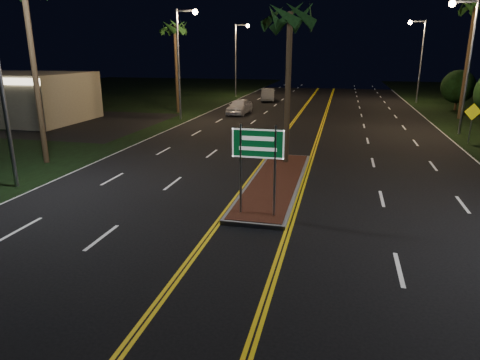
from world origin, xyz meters
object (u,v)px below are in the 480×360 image
(warning_sign, at_px, (472,117))
(streetlight_left_near, at_px, (4,52))
(palm_median, at_px, (290,17))
(car_far, at_px, (268,94))
(streetlight_left_far, at_px, (238,52))
(shrub_far, at_px, (458,87))
(streetlight_left_mid, at_px, (182,52))
(car_near, at_px, (239,105))
(highway_sign, at_px, (258,152))
(streetlight_right_mid, at_px, (465,52))
(median_island, at_px, (275,182))
(palm_left_far, at_px, (175,28))
(palm_right_far, at_px, (475,8))
(streetlight_right_far, at_px, (418,52))

(warning_sign, bearing_deg, streetlight_left_near, -157.11)
(palm_median, xyz_separation_m, car_far, (-6.02, 29.42, -6.44))
(streetlight_left_far, relative_size, shrub_far, 2.27)
(streetlight_left_mid, xyz_separation_m, palm_median, (10.61, -13.50, 1.62))
(car_near, bearing_deg, car_far, 90.58)
(highway_sign, height_order, car_near, highway_sign)
(streetlight_left_near, distance_m, streetlight_right_mid, 27.83)
(streetlight_left_mid, xyz_separation_m, shrub_far, (24.41, 12.00, -3.32))
(median_island, distance_m, shrub_far, 32.19)
(highway_sign, bearing_deg, streetlight_right_mid, 61.07)
(highway_sign, bearing_deg, warning_sign, 55.81)
(palm_left_far, bearing_deg, palm_median, -53.82)
(palm_median, bearing_deg, car_near, 110.77)
(palm_right_far, relative_size, shrub_far, 2.60)
(palm_left_far, bearing_deg, streetlight_left_mid, -61.33)
(highway_sign, bearing_deg, palm_left_far, 116.92)
(streetlight_left_near, bearing_deg, warning_sign, 34.46)
(car_far, relative_size, warning_sign, 1.96)
(streetlight_left_far, xyz_separation_m, streetlight_right_far, (21.23, -2.00, 0.00))
(palm_median, distance_m, warning_sign, 14.67)
(highway_sign, bearing_deg, streetlight_left_mid, 116.59)
(highway_sign, distance_m, car_far, 37.65)
(warning_sign, bearing_deg, palm_left_far, 146.91)
(streetlight_left_near, xyz_separation_m, streetlight_right_mid, (21.23, 18.00, 0.00))
(streetlight_left_far, relative_size, car_far, 1.79)
(highway_sign, relative_size, palm_left_far, 0.36)
(palm_right_far, xyz_separation_m, car_near, (-19.51, -1.80, -8.31))
(median_island, bearing_deg, streetlight_left_near, -164.22)
(highway_sign, height_order, palm_median, palm_median)
(palm_median, bearing_deg, streetlight_right_far, 71.38)
(palm_left_far, bearing_deg, palm_right_far, 4.47)
(highway_sign, bearing_deg, palm_median, 90.00)
(palm_right_far, bearing_deg, streetlight_left_mid, -165.63)
(streetlight_left_mid, distance_m, car_far, 17.26)
(car_far, bearing_deg, streetlight_right_mid, -55.78)
(median_island, bearing_deg, palm_left_far, 121.36)
(streetlight_right_mid, xyz_separation_m, streetlight_right_far, (0.00, 20.00, 0.00))
(median_island, relative_size, streetlight_left_near, 1.14)
(streetlight_right_far, relative_size, palm_median, 1.08)
(median_island, height_order, streetlight_right_far, streetlight_right_far)
(median_island, distance_m, warning_sign, 16.00)
(streetlight_right_mid, distance_m, car_near, 19.02)
(median_island, bearing_deg, palm_right_far, 60.90)
(palm_left_far, xyz_separation_m, shrub_far, (26.60, 8.00, -5.41))
(streetlight_right_mid, bearing_deg, shrub_far, 77.18)
(car_near, bearing_deg, median_island, -68.48)
(shrub_far, bearing_deg, streetlight_right_mid, -102.82)
(streetlight_left_far, bearing_deg, shrub_far, -18.14)
(streetlight_left_far, relative_size, warning_sign, 3.52)
(median_island, xyz_separation_m, streetlight_left_near, (-10.61, -3.00, 5.57))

